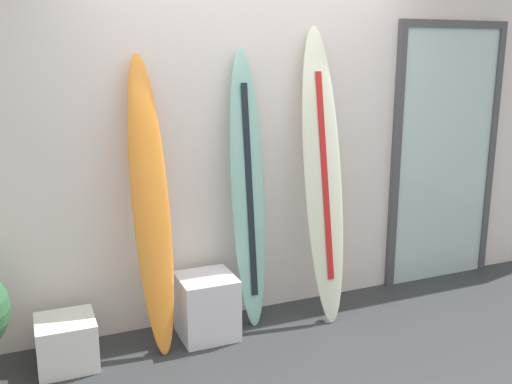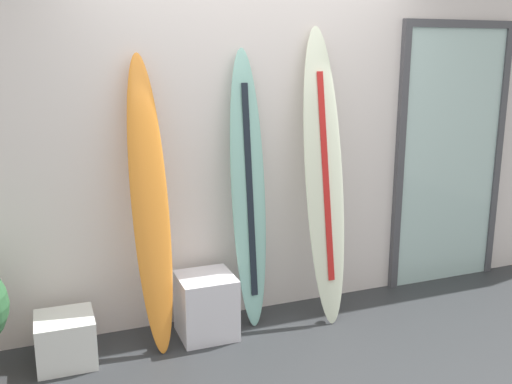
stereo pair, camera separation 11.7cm
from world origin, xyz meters
The scene contains 7 objects.
wall_back centered at (0.00, 1.30, 1.40)m, with size 7.20×0.20×2.80m, color silver.
surfboard_sunset centered at (-0.79, 0.94, 0.94)m, with size 0.26×0.44×1.91m.
surfboard_seafoam centered at (-0.09, 1.03, 0.95)m, with size 0.26×0.29×1.94m.
surfboard_ivory centered at (0.46, 0.94, 1.03)m, with size 0.31×0.46×2.09m.
display_block_left centered at (-1.36, 0.89, 0.15)m, with size 0.36×0.36×0.31m.
display_block_center centered at (-0.44, 0.93, 0.22)m, with size 0.38×0.38×0.43m.
glass_door centered at (1.75, 1.18, 1.11)m, with size 1.05×0.06×2.15m.
Camera 2 is at (-1.47, -2.62, 1.90)m, focal length 40.72 mm.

